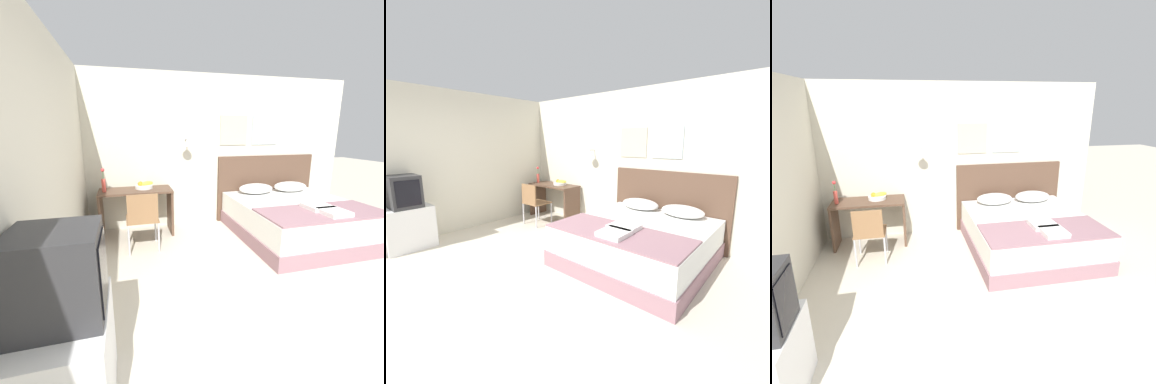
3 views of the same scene
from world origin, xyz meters
The scene contains 15 objects.
ground_plane centered at (0.00, 0.00, 0.00)m, with size 24.00×24.00×0.00m, color beige.
wall_back centered at (0.01, 2.85, 1.33)m, with size 5.28×0.31×2.65m.
bed centered at (1.05, 1.78, 0.29)m, with size 1.86×1.96×0.58m.
headboard centered at (1.05, 2.79, 0.62)m, with size 1.98×0.06×1.23m.
pillow_left centered at (0.69, 2.50, 0.66)m, with size 0.64×0.42×0.18m.
pillow_right centered at (1.41, 2.50, 0.66)m, with size 0.64×0.42×0.18m.
throw_blanket centered at (1.05, 1.21, 0.59)m, with size 1.80×0.78×0.02m.
folded_towel_near_foot centered at (1.07, 1.35, 0.63)m, with size 0.36×0.34×0.06m.
folded_towel_mid_bed centered at (1.10, 1.07, 0.63)m, with size 0.33×0.34×0.06m.
desk centered at (-1.46, 2.51, 0.53)m, with size 1.16×0.53×0.77m.
desk_chair centered at (-1.40, 1.87, 0.52)m, with size 0.45×0.45×0.87m.
fruit_bowl centered at (-1.31, 2.57, 0.81)m, with size 0.31×0.29×0.12m.
flower_vase centered at (-1.93, 2.46, 0.92)m, with size 0.06×0.06×0.37m.
tv_stand centered at (-1.98, -0.25, 0.34)m, with size 0.48×0.70×0.69m.
television centered at (-1.98, -0.25, 0.94)m, with size 0.47×0.42×0.51m.
Camera 1 is at (-1.59, -1.64, 1.71)m, focal length 24.00 mm.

